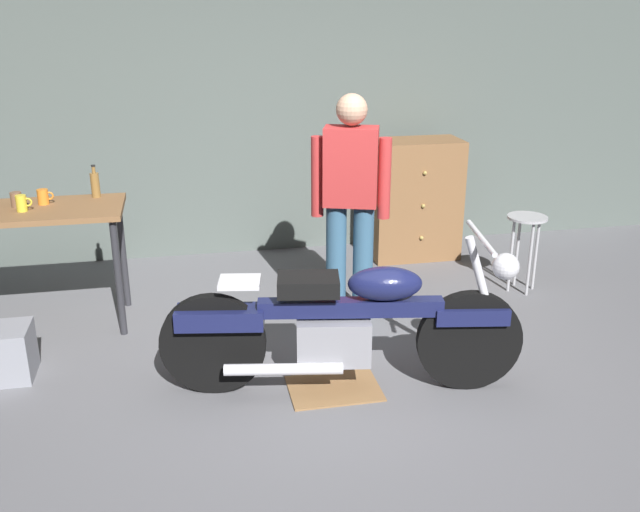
% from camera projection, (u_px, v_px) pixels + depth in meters
% --- Properties ---
extents(ground_plane, '(12.00, 12.00, 0.00)m').
position_uv_depth(ground_plane, '(343.00, 394.00, 4.23)').
color(ground_plane, slate).
extents(back_wall, '(8.00, 0.12, 3.10)m').
position_uv_depth(back_wall, '(274.00, 86.00, 6.28)').
color(back_wall, '#56605B').
rests_on(back_wall, ground_plane).
extents(workbench, '(1.30, 0.64, 0.90)m').
position_uv_depth(workbench, '(29.00, 224.00, 4.87)').
color(workbench, brown).
rests_on(workbench, ground_plane).
extents(motorcycle, '(2.17, 0.69, 1.00)m').
position_uv_depth(motorcycle, '(345.00, 323.00, 4.14)').
color(motorcycle, black).
rests_on(motorcycle, ground_plane).
extents(person_standing, '(0.55, 0.33, 1.67)m').
position_uv_depth(person_standing, '(350.00, 199.00, 4.99)').
color(person_standing, '#386282').
rests_on(person_standing, ground_plane).
extents(shop_stool, '(0.32, 0.32, 0.64)m').
position_uv_depth(shop_stool, '(526.00, 233.00, 5.61)').
color(shop_stool, '#B2B2B7').
rests_on(shop_stool, ground_plane).
extents(wooden_dresser, '(0.80, 0.47, 1.10)m').
position_uv_depth(wooden_dresser, '(415.00, 199.00, 6.39)').
color(wooden_dresser, brown).
rests_on(wooden_dresser, ground_plane).
extents(drip_tray, '(0.56, 0.40, 0.01)m').
position_uv_depth(drip_tray, '(334.00, 388.00, 4.28)').
color(drip_tray, olive).
rests_on(drip_tray, ground_plane).
extents(mug_yellow_tall, '(0.11, 0.07, 0.11)m').
position_uv_depth(mug_yellow_tall, '(22.00, 203.00, 4.75)').
color(mug_yellow_tall, yellow).
rests_on(mug_yellow_tall, workbench).
extents(mug_orange_travel, '(0.11, 0.08, 0.11)m').
position_uv_depth(mug_orange_travel, '(43.00, 197.00, 4.92)').
color(mug_orange_travel, orange).
rests_on(mug_orange_travel, workbench).
extents(mug_brown_stoneware, '(0.11, 0.08, 0.11)m').
position_uv_depth(mug_brown_stoneware, '(17.00, 200.00, 4.86)').
color(mug_brown_stoneware, brown).
rests_on(mug_brown_stoneware, workbench).
extents(bottle, '(0.06, 0.06, 0.24)m').
position_uv_depth(bottle, '(95.00, 184.00, 5.09)').
color(bottle, olive).
rests_on(bottle, workbench).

